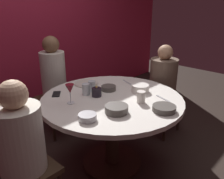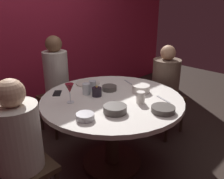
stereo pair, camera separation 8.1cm
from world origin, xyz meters
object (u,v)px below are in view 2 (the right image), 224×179
(bowl_sauce_side, at_px, (141,89))
(cup_near_candle, at_px, (93,86))
(cup_by_right_diner, at_px, (86,89))
(dining_table, at_px, (112,112))
(cell_phone, at_px, (57,93))
(bowl_serving_large, at_px, (85,117))
(dinner_plate, at_px, (88,83))
(bowl_salad_center, at_px, (115,109))
(seated_diner_left, at_px, (18,138))
(bowl_small_white, at_px, (109,88))
(seated_diner_back, at_px, (56,75))
(seated_diner_right, at_px, (166,81))
(bowl_rice_portion, at_px, (163,109))
(candle_holder, at_px, (97,92))
(cup_by_left_diner, at_px, (141,97))
(wine_glass, at_px, (70,89))

(bowl_sauce_side, height_order, cup_near_candle, cup_near_candle)
(bowl_sauce_side, xyz_separation_m, cup_by_right_diner, (-0.42, 0.33, 0.02))
(dining_table, height_order, cell_phone, cell_phone)
(bowl_serving_large, bearing_deg, cell_phone, 77.20)
(dinner_plate, height_order, bowl_serving_large, bowl_serving_large)
(bowl_salad_center, distance_m, bowl_sauce_side, 0.52)
(seated_diner_left, xyz_separation_m, dinner_plate, (0.99, 0.46, 0.04))
(bowl_small_white, bearing_deg, seated_diner_back, 98.22)
(seated_diner_right, height_order, cup_by_right_diner, seated_diner_right)
(dining_table, distance_m, seated_diner_back, 0.96)
(dining_table, bearing_deg, bowl_sauce_side, -17.93)
(bowl_rice_portion, bearing_deg, bowl_sauce_side, 61.73)
(candle_holder, bearing_deg, bowl_rice_portion, -75.98)
(seated_diner_back, xyz_separation_m, cup_by_left_diner, (0.09, -1.21, 0.05))
(cell_phone, bearing_deg, wine_glass, 123.91)
(dining_table, xyz_separation_m, bowl_rice_portion, (0.08, -0.50, 0.18))
(bowl_rice_portion, bearing_deg, dinner_plate, 89.96)
(wine_glass, height_order, cup_by_right_diner, wine_glass)
(cup_by_left_diner, bearing_deg, candle_holder, 113.20)
(seated_diner_left, bearing_deg, cell_phone, 36.42)
(seated_diner_back, bearing_deg, seated_diner_left, -43.77)
(cell_phone, height_order, bowl_serving_large, bowl_serving_large)
(dining_table, height_order, candle_holder, candle_holder)
(bowl_serving_large, bearing_deg, bowl_salad_center, -16.77)
(bowl_salad_center, height_order, cup_by_right_diner, cup_by_right_diner)
(seated_diner_back, distance_m, cup_by_left_diner, 1.22)
(bowl_serving_large, bearing_deg, dining_table, 20.09)
(cell_phone, distance_m, cup_by_right_diner, 0.29)
(bowl_salad_center, bearing_deg, wine_glass, 108.78)
(candle_holder, height_order, bowl_small_white, candle_holder)
(seated_diner_right, distance_m, dinner_plate, 0.93)
(dinner_plate, distance_m, cup_by_left_diner, 0.72)
(cell_phone, bearing_deg, seated_diner_back, -80.44)
(bowl_serving_large, relative_size, bowl_rice_portion, 0.73)
(seated_diner_right, distance_m, bowl_salad_center, 1.12)
(cup_by_left_diner, bearing_deg, bowl_sauce_side, 38.22)
(seated_diner_back, height_order, candle_holder, seated_diner_back)
(wine_glass, bearing_deg, bowl_salad_center, -71.22)
(seated_diner_left, relative_size, dinner_plate, 4.41)
(seated_diner_left, height_order, cell_phone, seated_diner_left)
(seated_diner_back, distance_m, cup_by_right_diner, 0.73)
(cup_by_left_diner, bearing_deg, bowl_rice_portion, -92.27)
(seated_diner_back, height_order, dinner_plate, seated_diner_back)
(bowl_salad_center, xyz_separation_m, cup_by_right_diner, (0.09, 0.47, 0.02))
(wine_glass, distance_m, bowl_serving_large, 0.37)
(cup_by_left_diner, xyz_separation_m, cup_by_right_diner, (-0.21, 0.49, 0.00))
(bowl_sauce_side, relative_size, cup_near_candle, 1.65)
(bowl_serving_large, bearing_deg, bowl_small_white, 29.53)
(seated_diner_back, relative_size, candle_holder, 11.61)
(seated_diner_right, xyz_separation_m, dinner_plate, (-0.81, 0.46, 0.05))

